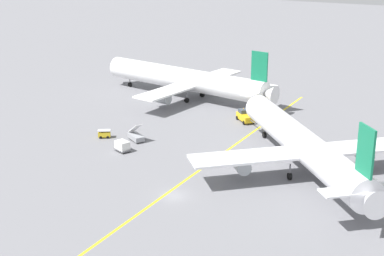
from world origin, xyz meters
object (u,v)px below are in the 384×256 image
object	(u,v)px
pushback_tug	(245,116)
gse_container_dolly_flat	(122,146)
airliner_being_pushed	(302,144)
gse_stair_truck_yellow	(136,136)
airliner_at_gate_left	(185,79)
gse_baggage_cart_trailing	(104,134)

from	to	relation	value
pushback_tug	gse_container_dolly_flat	size ratio (longest dim) A/B	1.90
airliner_being_pushed	gse_stair_truck_yellow	distance (m)	36.45
gse_container_dolly_flat	gse_stair_truck_yellow	xyz separation A→B (m)	(-1.07, 6.69, -0.15)
airliner_at_gate_left	airliner_being_pushed	size ratio (longest dim) A/B	1.25
airliner_being_pushed	pushback_tug	bearing A→B (deg)	131.43
airliner_at_gate_left	gse_stair_truck_yellow	bearing A→B (deg)	-79.46
airliner_at_gate_left	airliner_being_pushed	bearing A→B (deg)	-39.39
gse_baggage_cart_trailing	gse_container_dolly_flat	world-z (taller)	gse_container_dolly_flat
airliner_being_pushed	gse_container_dolly_flat	bearing A→B (deg)	-169.94
pushback_tug	gse_stair_truck_yellow	size ratio (longest dim) A/B	1.48
gse_stair_truck_yellow	pushback_tug	bearing A→B (deg)	55.77
airliner_being_pushed	gse_baggage_cart_trailing	bearing A→B (deg)	-178.50
pushback_tug	gse_stair_truck_yellow	distance (m)	27.69
airliner_at_gate_left	pushback_tug	bearing A→B (deg)	-27.88
airliner_at_gate_left	gse_stair_truck_yellow	world-z (taller)	airliner_at_gate_left
airliner_being_pushed	gse_baggage_cart_trailing	world-z (taller)	airliner_being_pushed
gse_baggage_cart_trailing	airliner_being_pushed	bearing A→B (deg)	1.50
airliner_being_pushed	gse_container_dolly_flat	distance (m)	35.91
airliner_at_gate_left	airliner_being_pushed	distance (m)	55.13
gse_baggage_cart_trailing	airliner_at_gate_left	bearing A→B (deg)	89.07
airliner_at_gate_left	gse_baggage_cart_trailing	xyz separation A→B (m)	(-0.59, -36.12, -4.24)
pushback_tug	airliner_being_pushed	bearing A→B (deg)	-48.57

